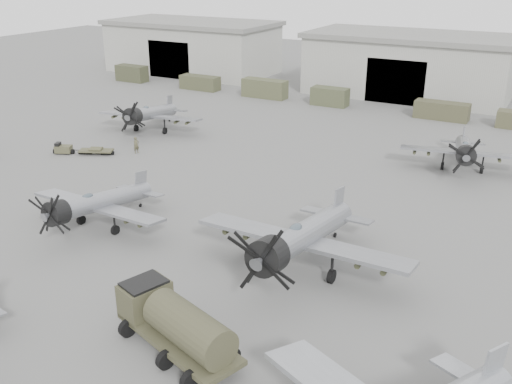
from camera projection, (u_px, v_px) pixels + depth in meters
ground at (125, 295)px, 33.66m from camera, size 220.00×220.00×0.00m
hangar_left at (192, 46)px, 99.22m from camera, size 29.00×14.80×8.70m
hangar_center at (409, 64)px, 82.23m from camera, size 29.00×14.80×8.70m
support_truck_0 at (132, 73)px, 92.36m from camera, size 5.22×2.20×2.56m
support_truck_1 at (200, 83)px, 86.52m from camera, size 6.21×2.20×2.09m
support_truck_2 at (265, 88)px, 81.44m from camera, size 6.54×2.20×2.59m
support_truck_3 at (330, 97)px, 77.00m from camera, size 4.94×2.20×2.43m
support_truck_4 at (442, 111)px, 70.42m from camera, size 6.55×2.20×2.15m
aircraft_mid_1 at (94, 204)px, 41.09m from camera, size 11.26×10.13×4.52m
aircraft_mid_2 at (300, 238)px, 34.93m from camera, size 14.01×12.60×5.63m
aircraft_far_0 at (149, 114)px, 64.41m from camera, size 12.21×10.99×4.85m
aircraft_far_1 at (464, 150)px, 52.50m from camera, size 11.65×10.49×4.63m
fuel_tanker at (176, 322)px, 28.34m from camera, size 8.01×4.77×2.94m
tug_trailer at (76, 150)px, 57.98m from camera, size 5.80×3.48×1.18m
ground_crew at (136, 145)px, 58.08m from camera, size 0.60×0.72×1.70m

